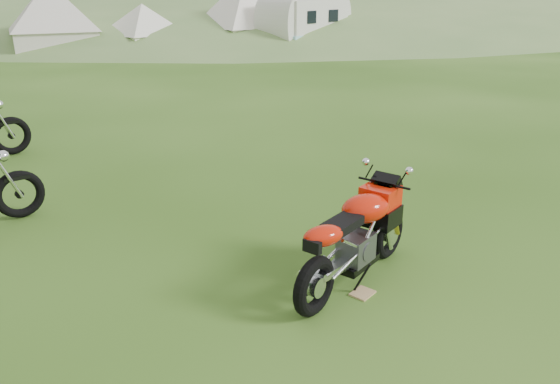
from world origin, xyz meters
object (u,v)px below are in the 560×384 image
tent_mid (143,26)px  caravan (305,25)px  plywood_board (363,293)px  sport_motorcycle (356,231)px  tent_left (52,20)px  tent_right (247,16)px

tent_mid → caravan: size_ratio=0.55×
plywood_board → sport_motorcycle: bearing=76.4°
sport_motorcycle → tent_mid: tent_mid is taller
plywood_board → caravan: bearing=60.2°
tent_mid → caravan: (6.45, -2.84, -0.01)m
tent_mid → tent_left: bearing=141.2°
sport_motorcycle → tent_right: tent_right is taller
sport_motorcycle → tent_mid: size_ratio=0.71×
sport_motorcycle → tent_left: tent_left is taller
tent_left → tent_mid: 3.74m
tent_mid → tent_right: (4.42, -1.12, 0.35)m
tent_left → plywood_board: bearing=-87.5°
sport_motorcycle → tent_mid: bearing=56.2°
tent_mid → caravan: bearing=-41.6°
tent_mid → caravan: tent_mid is taller
tent_left → tent_right: bearing=-13.8°
tent_left → tent_mid: (3.48, -1.34, -0.29)m
sport_motorcycle → tent_mid: 20.99m
caravan → sport_motorcycle: bearing=-142.1°
caravan → tent_mid: bearing=134.1°
tent_left → tent_mid: size_ratio=1.26×
plywood_board → tent_left: tent_left is taller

